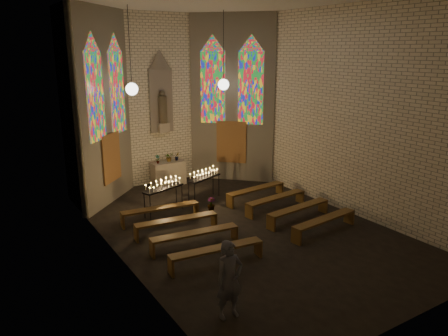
{
  "coord_description": "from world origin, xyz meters",
  "views": [
    {
      "loc": [
        -7.39,
        -10.76,
        5.56
      ],
      "look_at": [
        -0.1,
        0.87,
        1.81
      ],
      "focal_mm": 35.0,
      "sensor_mm": 36.0,
      "label": 1
    }
  ],
  "objects_px": {
    "aisle_flower_pot": "(211,204)",
    "votive_stand_left": "(163,186)",
    "votive_stand_right": "(204,176)",
    "altar": "(168,173)",
    "visitor": "(229,280)"
  },
  "relations": [
    {
      "from": "altar",
      "to": "votive_stand_left",
      "type": "distance_m",
      "value": 3.37
    },
    {
      "from": "votive_stand_right",
      "to": "visitor",
      "type": "xyz_separation_m",
      "value": [
        -3.25,
        -6.81,
        -0.09
      ]
    },
    {
      "from": "votive_stand_left",
      "to": "votive_stand_right",
      "type": "relative_size",
      "value": 1.04
    },
    {
      "from": "altar",
      "to": "votive_stand_right",
      "type": "distance_m",
      "value": 2.56
    },
    {
      "from": "votive_stand_right",
      "to": "votive_stand_left",
      "type": "bearing_deg",
      "value": 173.08
    },
    {
      "from": "altar",
      "to": "votive_stand_left",
      "type": "xyz_separation_m",
      "value": [
        -1.55,
        -2.95,
        0.5
      ]
    },
    {
      "from": "aisle_flower_pot",
      "to": "votive_stand_right",
      "type": "height_order",
      "value": "votive_stand_right"
    },
    {
      "from": "votive_stand_right",
      "to": "aisle_flower_pot",
      "type": "bearing_deg",
      "value": -127.94
    },
    {
      "from": "aisle_flower_pot",
      "to": "votive_stand_right",
      "type": "relative_size",
      "value": 0.3
    },
    {
      "from": "altar",
      "to": "aisle_flower_pot",
      "type": "relative_size",
      "value": 2.98
    },
    {
      "from": "votive_stand_left",
      "to": "aisle_flower_pot",
      "type": "bearing_deg",
      "value": -39.67
    },
    {
      "from": "visitor",
      "to": "votive_stand_left",
      "type": "bearing_deg",
      "value": 78.16
    },
    {
      "from": "votive_stand_right",
      "to": "visitor",
      "type": "distance_m",
      "value": 7.55
    },
    {
      "from": "votive_stand_right",
      "to": "visitor",
      "type": "bearing_deg",
      "value": -136.2
    },
    {
      "from": "aisle_flower_pot",
      "to": "votive_stand_left",
      "type": "bearing_deg",
      "value": 158.14
    }
  ]
}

